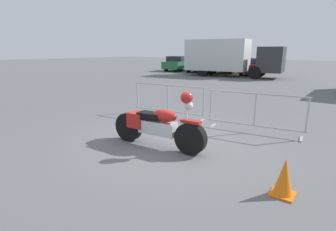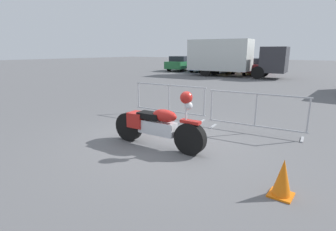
{
  "view_description": "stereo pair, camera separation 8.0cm",
  "coord_description": "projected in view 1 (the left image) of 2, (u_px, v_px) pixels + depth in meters",
  "views": [
    {
      "loc": [
        3.49,
        -4.77,
        2.14
      ],
      "look_at": [
        -0.03,
        0.02,
        0.65
      ],
      "focal_mm": 28.0,
      "sensor_mm": 36.0,
      "label": 1
    },
    {
      "loc": [
        3.55,
        -4.72,
        2.14
      ],
      "look_at": [
        -0.03,
        0.02,
        0.65
      ],
      "focal_mm": 28.0,
      "sensor_mm": 36.0,
      "label": 2
    }
  ],
  "objects": [
    {
      "name": "ground_plane",
      "position": [
        168.0,
        142.0,
        6.25
      ],
      "size": [
        120.0,
        120.0,
        0.0
      ],
      "primitive_type": "plane",
      "color": "#5B5B5E"
    },
    {
      "name": "motorcycle",
      "position": [
        157.0,
        125.0,
        5.85
      ],
      "size": [
        2.36,
        0.42,
        1.33
      ],
      "rotation": [
        0.0,
        0.0,
        0.08
      ],
      "color": "black",
      "rests_on": "ground"
    },
    {
      "name": "crowd_barrier_near",
      "position": [
        168.0,
        100.0,
        8.46
      ],
      "size": [
        2.53,
        0.72,
        1.07
      ],
      "rotation": [
        0.0,
        0.0,
        0.12
      ],
      "color": "#9EA0A5",
      "rests_on": "ground"
    },
    {
      "name": "crowd_barrier_far",
      "position": [
        255.0,
        112.0,
        6.85
      ],
      "size": [
        2.53,
        0.72,
        1.07
      ],
      "rotation": [
        0.0,
        0.0,
        0.12
      ],
      "color": "#9EA0A5",
      "rests_on": "ground"
    },
    {
      "name": "box_truck",
      "position": [
        228.0,
        56.0,
        21.48
      ],
      "size": [
        7.9,
        3.07,
        2.98
      ],
      "rotation": [
        0.0,
        0.0,
        0.11
      ],
      "color": "silver",
      "rests_on": "ground"
    },
    {
      "name": "parked_car_green",
      "position": [
        178.0,
        63.0,
        27.82
      ],
      "size": [
        2.56,
        4.72,
        1.52
      ],
      "rotation": [
        0.0,
        0.0,
        1.74
      ],
      "color": "#236B38",
      "rests_on": "ground"
    },
    {
      "name": "parked_car_blue",
      "position": [
        201.0,
        64.0,
        26.41
      ],
      "size": [
        2.49,
        4.59,
        1.48
      ],
      "rotation": [
        0.0,
        0.0,
        1.74
      ],
      "color": "#284799",
      "rests_on": "ground"
    },
    {
      "name": "parked_car_yellow",
      "position": [
        227.0,
        65.0,
        25.22
      ],
      "size": [
        2.47,
        4.55,
        1.46
      ],
      "rotation": [
        0.0,
        0.0,
        1.74
      ],
      "color": "yellow",
      "rests_on": "ground"
    },
    {
      "name": "parked_car_maroon",
      "position": [
        253.0,
        66.0,
        23.51
      ],
      "size": [
        2.43,
        4.47,
        1.44
      ],
      "rotation": [
        0.0,
        0.0,
        1.74
      ],
      "color": "maroon",
      "rests_on": "ground"
    },
    {
      "name": "traffic_cone",
      "position": [
        284.0,
        178.0,
        3.91
      ],
      "size": [
        0.34,
        0.34,
        0.59
      ],
      "color": "orange",
      "rests_on": "ground"
    }
  ]
}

